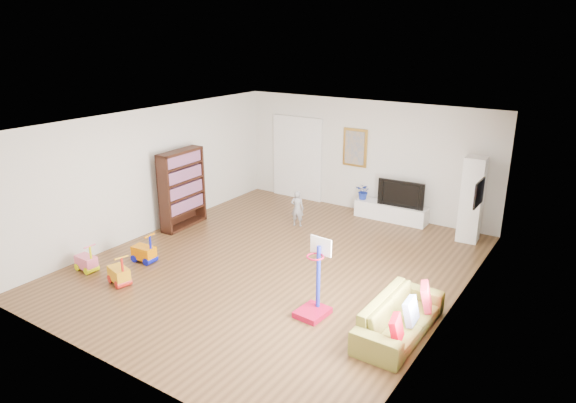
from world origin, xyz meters
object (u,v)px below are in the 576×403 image
Objects in this scene: media_console at (391,212)px; basketball_hoop at (313,279)px; bookshelf at (182,189)px; sofa at (400,317)px.

basketball_hoop is at bearing -83.00° from media_console.
media_console is at bearing 35.57° from bookshelf.
basketball_hoop reaches higher than sofa.
media_console is 4.82m from sofa.
bookshelf is (-3.76, -2.95, 0.68)m from media_console.
media_console is at bearing 102.52° from basketball_hoop.
sofa is at bearing 16.19° from basketball_hoop.
bookshelf is 0.95× the size of sofa.
sofa is at bearing -66.88° from media_console.
sofa is 1.47× the size of basketball_hoop.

